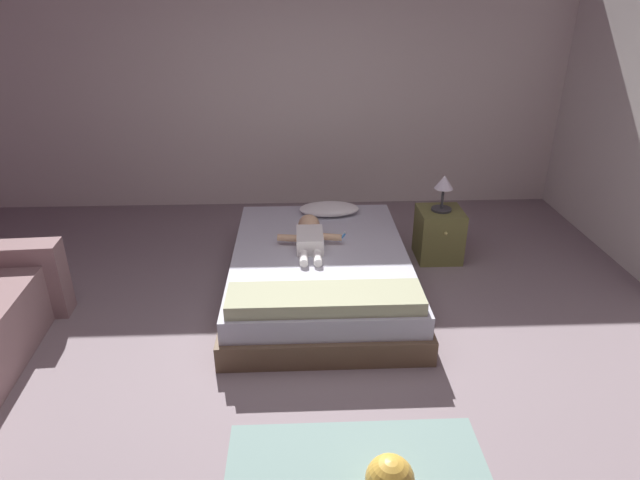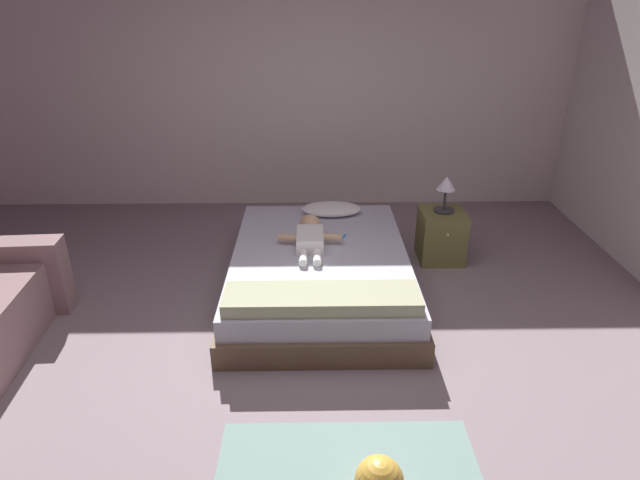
% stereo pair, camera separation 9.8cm
% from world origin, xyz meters
% --- Properties ---
extents(ground_plane, '(8.00, 8.00, 0.00)m').
position_xyz_m(ground_plane, '(0.00, 0.00, 0.00)').
color(ground_plane, gray).
extents(wall_behind_bed, '(8.00, 0.12, 2.57)m').
position_xyz_m(wall_behind_bed, '(0.00, 3.00, 1.28)').
color(wall_behind_bed, silver).
rests_on(wall_behind_bed, ground_plane).
extents(bed, '(1.42, 2.05, 0.34)m').
position_xyz_m(bed, '(0.27, 0.99, 0.17)').
color(bed, brown).
rests_on(bed, ground_plane).
extents(pillow, '(0.54, 0.30, 0.10)m').
position_xyz_m(pillow, '(0.38, 1.76, 0.40)').
color(pillow, white).
rests_on(pillow, bed).
extents(baby, '(0.52, 0.67, 0.18)m').
position_xyz_m(baby, '(0.19, 1.13, 0.41)').
color(baby, white).
rests_on(baby, bed).
extents(toothbrush, '(0.07, 0.15, 0.02)m').
position_xyz_m(toothbrush, '(0.47, 1.25, 0.35)').
color(toothbrush, '#3292ED').
rests_on(toothbrush, bed).
extents(nightstand, '(0.38, 0.41, 0.46)m').
position_xyz_m(nightstand, '(1.35, 1.52, 0.23)').
color(nightstand, olive).
rests_on(nightstand, ground_plane).
extents(lamp, '(0.18, 0.18, 0.32)m').
position_xyz_m(lamp, '(1.35, 1.52, 0.68)').
color(lamp, '#333338').
rests_on(lamp, nightstand).
extents(toy_ball, '(0.23, 0.23, 0.23)m').
position_xyz_m(toy_ball, '(0.51, -1.00, 0.13)').
color(toy_ball, gold).
rests_on(toy_ball, rug).
extents(blanket, '(1.28, 0.33, 0.09)m').
position_xyz_m(blanket, '(0.27, 0.20, 0.39)').
color(blanket, '#AAAD88').
rests_on(blanket, bed).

